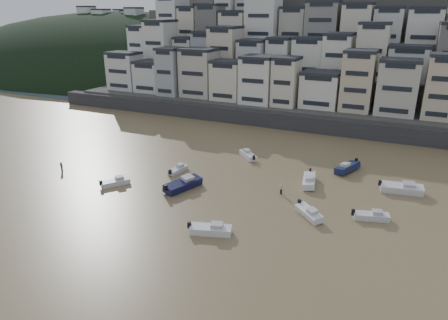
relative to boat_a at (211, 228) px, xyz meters
The scene contains 17 objects.
ground 19.02m from the boat_a, 125.05° to the right, with size 400.00×400.00×0.00m, color #90784D.
sea_strip 177.13m from the boat_a, 133.05° to the left, with size 340.00×340.00×0.00m, color #4C5D6D.
harbor_wall 49.46m from the boat_a, 91.06° to the left, with size 140.00×3.00×3.50m, color #38383A.
hillside 90.20m from the boat_a, 87.55° to the left, with size 141.04×66.00×50.00m.
headland 159.64m from the boat_a, 131.57° to the left, with size 216.00×135.00×53.33m.
boat_a is the anchor object (origin of this frame).
boat_b 13.58m from the boat_a, 43.15° to the left, with size 5.22×1.71×1.42m, color silver, non-canonical shape.
boat_c 13.96m from the boat_a, 134.33° to the left, with size 7.01×2.30×1.91m, color #13153B, non-canonical shape.
boat_d 21.23m from the boat_a, 34.61° to the left, with size 4.95×1.62×1.35m, color silver, non-canonical shape.
boat_e 21.20m from the boat_a, 69.60° to the left, with size 6.21×2.03×1.69m, color silver, non-canonical shape.
boat_f 20.95m from the boat_a, 131.97° to the left, with size 4.54×1.49×1.24m, color silver, non-canonical shape.
boat_g 30.66m from the boat_a, 47.51° to the left, with size 6.62×2.17×1.81m, color silver, non-canonical shape.
boat_h 27.74m from the boat_a, 102.14° to the left, with size 5.37×1.76×1.47m, color white, non-canonical shape.
boat_i 30.55m from the boat_a, 66.93° to the left, with size 6.25×2.05×1.70m, color #161E44, non-canonical shape.
boat_j 21.27m from the boat_a, 161.23° to the left, with size 4.78×1.56×1.30m, color white, non-canonical shape.
person_blue 32.98m from the boat_a, 166.85° to the left, with size 0.44×0.44×1.74m, color #175CAF, non-canonical shape.
person_pink 15.26m from the boat_a, 73.12° to the left, with size 0.44×0.44×1.74m, color #CB9F8F, non-canonical shape.
Camera 1 is at (30.35, -22.51, 25.61)m, focal length 32.00 mm.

